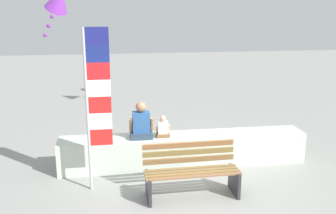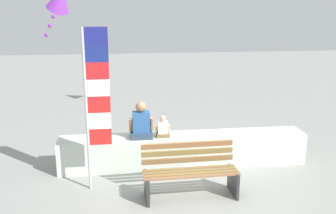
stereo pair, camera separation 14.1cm
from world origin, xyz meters
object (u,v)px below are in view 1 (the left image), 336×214
object	(u,v)px
park_bench	(191,172)
person_child	(163,128)
flag_banner	(95,97)
person_adult	(141,124)

from	to	relation	value
park_bench	person_child	xyz separation A→B (m)	(-0.32, 1.26, 0.40)
park_bench	flag_banner	xyz separation A→B (m)	(-1.59, 0.45, 1.27)
person_child	flag_banner	world-z (taller)	flag_banner
person_adult	person_child	bearing A→B (deg)	0.05
person_adult	flag_banner	world-z (taller)	flag_banner
person_child	flag_banner	xyz separation A→B (m)	(-1.26, -0.80, 0.87)
person_child	flag_banner	distance (m)	1.74
park_bench	flag_banner	bearing A→B (deg)	164.04
person_adult	flag_banner	distance (m)	1.39
person_child	flag_banner	size ratio (longest dim) A/B	0.15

